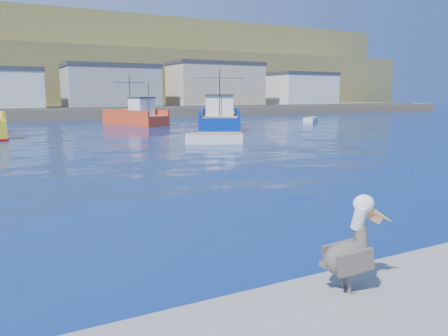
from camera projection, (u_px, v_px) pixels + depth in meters
name	position (u px, v px, depth m)	size (l,w,h in m)	color
ground	(325.00, 233.00, 12.07)	(260.00, 260.00, 0.00)	#062150
far_shore	(28.00, 72.00, 105.98)	(200.00, 81.00, 24.00)	brown
trawler_blue	(220.00, 119.00, 46.97)	(8.95, 12.21, 6.56)	#052990
boat_orange	(137.00, 116.00, 53.49)	(6.47, 9.43, 6.15)	red
skiff_mid	(214.00, 140.00, 33.67)	(4.59, 3.28, 0.95)	silver
skiff_far	(311.00, 120.00, 59.52)	(3.71, 3.40, 0.81)	silver
pelican	(352.00, 250.00, 7.31)	(1.34, 0.71, 1.66)	#595451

